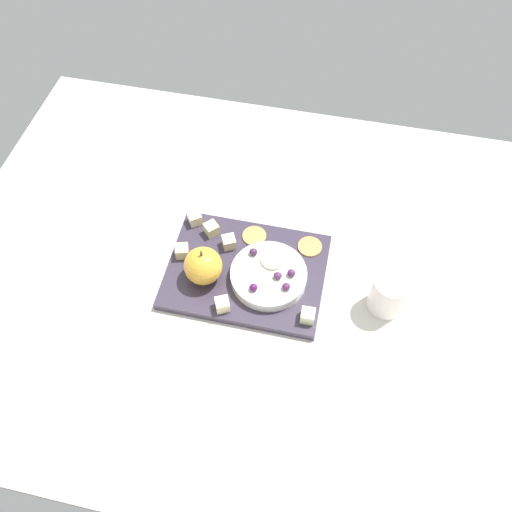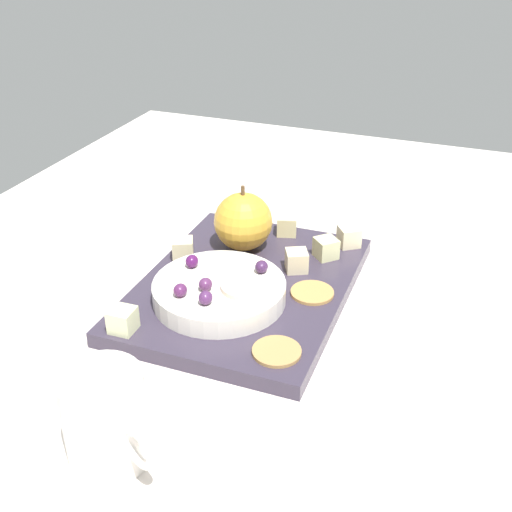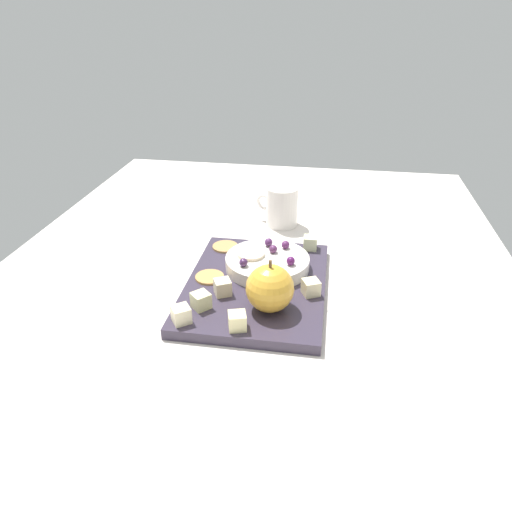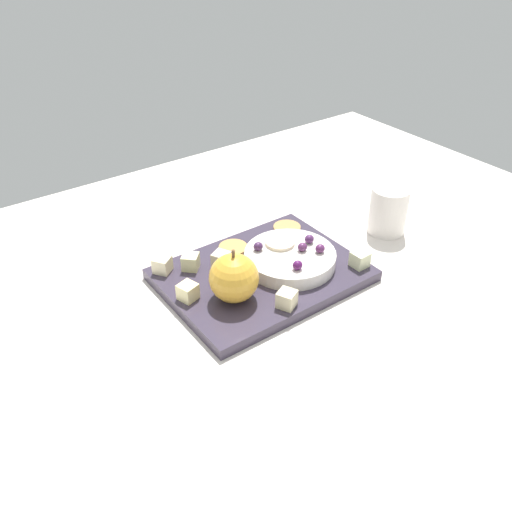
% 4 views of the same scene
% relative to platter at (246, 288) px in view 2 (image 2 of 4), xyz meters
% --- Properties ---
extents(table, '(1.38, 1.02, 0.03)m').
position_rel_platter_xyz_m(table, '(0.04, 0.01, -0.02)').
color(table, silver).
rests_on(table, ground).
extents(platter, '(0.33, 0.25, 0.02)m').
position_rel_platter_xyz_m(platter, '(0.00, 0.00, 0.00)').
color(platter, '#372F40').
rests_on(platter, table).
extents(serving_dish, '(0.16, 0.16, 0.02)m').
position_rel_platter_xyz_m(serving_dish, '(0.05, -0.01, 0.02)').
color(serving_dish, silver).
rests_on(serving_dish, platter).
extents(apple_whole, '(0.08, 0.08, 0.08)m').
position_rel_platter_xyz_m(apple_whole, '(-0.08, -0.03, 0.05)').
color(apple_whole, gold).
rests_on(apple_whole, platter).
extents(apple_stem, '(0.01, 0.01, 0.01)m').
position_rel_platter_xyz_m(apple_stem, '(-0.08, -0.03, 0.09)').
color(apple_stem, brown).
rests_on(apple_stem, apple_whole).
extents(cheese_cube_0, '(0.03, 0.03, 0.03)m').
position_rel_platter_xyz_m(cheese_cube_0, '(-0.14, 0.01, 0.02)').
color(cheese_cube_0, beige).
rests_on(cheese_cube_0, platter).
extents(cheese_cube_1, '(0.04, 0.04, 0.03)m').
position_rel_platter_xyz_m(cheese_cube_1, '(-0.05, 0.05, 0.02)').
color(cheese_cube_1, beige).
rests_on(cheese_cube_1, platter).
extents(cheese_cube_2, '(0.04, 0.04, 0.03)m').
position_rel_platter_xyz_m(cheese_cube_2, '(-0.09, 0.08, 0.02)').
color(cheese_cube_2, beige).
rests_on(cheese_cube_2, platter).
extents(cheese_cube_3, '(0.04, 0.04, 0.03)m').
position_rel_platter_xyz_m(cheese_cube_3, '(-0.14, 0.10, 0.02)').
color(cheese_cube_3, beige).
rests_on(cheese_cube_3, platter).
extents(cheese_cube_4, '(0.04, 0.04, 0.03)m').
position_rel_platter_xyz_m(cheese_cube_4, '(-0.03, -0.10, 0.02)').
color(cheese_cube_4, beige).
rests_on(cheese_cube_4, platter).
extents(cheese_cube_5, '(0.03, 0.03, 0.03)m').
position_rel_platter_xyz_m(cheese_cube_5, '(0.14, -0.09, 0.02)').
color(cheese_cube_5, beige).
rests_on(cheese_cube_5, platter).
extents(cracker_0, '(0.05, 0.05, 0.00)m').
position_rel_platter_xyz_m(cracker_0, '(0.12, 0.08, 0.01)').
color(cracker_0, '#B1864E').
rests_on(cracker_0, platter).
extents(cracker_1, '(0.05, 0.05, 0.00)m').
position_rel_platter_xyz_m(cracker_1, '(-0.00, 0.09, 0.01)').
color(cracker_1, tan).
rests_on(cracker_1, platter).
extents(grape_0, '(0.02, 0.02, 0.02)m').
position_rel_platter_xyz_m(grape_0, '(0.01, 0.02, 0.04)').
color(grape_0, '#41244B').
rests_on(grape_0, serving_dish).
extents(grape_1, '(0.02, 0.02, 0.02)m').
position_rel_platter_xyz_m(grape_1, '(0.10, -0.01, 0.04)').
color(grape_1, '#502857').
rests_on(grape_1, serving_dish).
extents(grape_2, '(0.02, 0.02, 0.02)m').
position_rel_platter_xyz_m(grape_2, '(0.07, -0.02, 0.04)').
color(grape_2, '#582A56').
rests_on(grape_2, serving_dish).
extents(grape_3, '(0.02, 0.02, 0.02)m').
position_rel_platter_xyz_m(grape_3, '(0.09, -0.04, 0.04)').
color(grape_3, '#542352').
rests_on(grape_3, serving_dish).
extents(grape_4, '(0.02, 0.02, 0.02)m').
position_rel_platter_xyz_m(grape_4, '(0.03, -0.06, 0.04)').
color(grape_4, '#4F1752').
rests_on(grape_4, serving_dish).
extents(apple_slice_0, '(0.05, 0.05, 0.01)m').
position_rel_platter_xyz_m(apple_slice_0, '(0.05, 0.02, 0.04)').
color(apple_slice_0, beige).
rests_on(apple_slice_0, serving_dish).
extents(cup, '(0.07, 0.10, 0.09)m').
position_rel_platter_xyz_m(cup, '(0.29, -0.01, 0.04)').
color(cup, white).
rests_on(cup, table).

